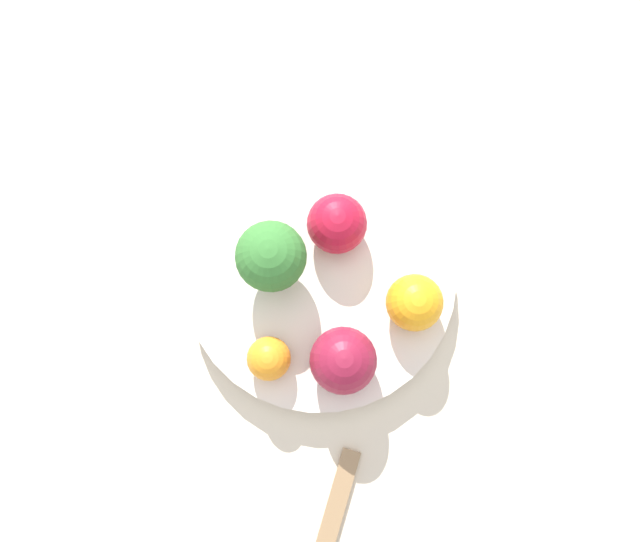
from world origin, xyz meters
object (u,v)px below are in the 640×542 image
object	(u,v)px
bowl	(320,276)
orange_front	(269,359)
spoon	(337,502)
apple_green	(337,224)
broccoli	(271,257)
apple_red	(343,360)
orange_back	(414,303)

from	to	relation	value
bowl	orange_front	world-z (taller)	orange_front
orange_front	spoon	world-z (taller)	orange_front
bowl	apple_green	bearing A→B (deg)	51.07
broccoli	spoon	bearing A→B (deg)	-92.97
apple_green	orange_front	distance (m)	0.13
apple_red	orange_back	bearing A→B (deg)	20.48
apple_red	spoon	world-z (taller)	apple_red
bowl	broccoli	size ratio (longest dim) A/B	3.25
apple_red	orange_back	xyz separation A→B (m)	(0.07, 0.03, -0.00)
broccoli	apple_red	xyz separation A→B (m)	(0.03, -0.10, -0.02)
bowl	orange_front	size ratio (longest dim) A/B	6.53
orange_back	spoon	bearing A→B (deg)	-129.16
orange_front	orange_back	xyz separation A→B (m)	(0.13, 0.01, 0.01)
apple_green	orange_front	size ratio (longest dim) A/B	1.40
apple_green	orange_front	xyz separation A→B (m)	(-0.09, -0.09, -0.01)
apple_red	spoon	distance (m)	0.13
apple_green	orange_back	world-z (taller)	apple_green
apple_green	broccoli	bearing A→B (deg)	-167.30
broccoli	spoon	xyz separation A→B (m)	(-0.01, -0.21, -0.07)
bowl	spoon	bearing A→B (deg)	-103.82
apple_green	orange_back	size ratio (longest dim) A/B	1.07
apple_red	spoon	size ratio (longest dim) A/B	0.67
orange_front	orange_back	world-z (taller)	orange_back
bowl	broccoli	world-z (taller)	broccoli
apple_red	apple_green	world-z (taller)	apple_red
bowl	broccoli	distance (m)	0.07
broccoli	apple_green	world-z (taller)	broccoli
broccoli	apple_red	bearing A→B (deg)	-72.86
apple_green	orange_back	xyz separation A→B (m)	(0.04, -0.08, -0.00)
bowl	orange_back	world-z (taller)	orange_back
apple_green	spoon	xyz separation A→B (m)	(-0.07, -0.22, -0.05)
apple_red	orange_back	size ratio (longest dim) A/B	1.15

